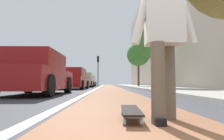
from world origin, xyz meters
TOP-DOWN VIEW (x-y plane):
  - ground_plane at (10.00, 0.00)m, footprint 80.00×80.00m
  - bike_lane_paint at (24.00, 0.00)m, footprint 56.00×1.81m
  - lane_stripe_white at (20.00, 1.05)m, footprint 52.00×0.16m
  - sidewalk_curb at (18.00, -3.40)m, footprint 52.00×3.20m
  - building_facade at (22.00, -5.83)m, footprint 40.00×1.20m
  - skateboard at (1.03, -0.01)m, footprint 0.85×0.24m
  - skater_person at (0.88, -0.36)m, footprint 0.45×0.72m
  - parked_car_near at (5.76, 2.76)m, footprint 4.12×1.92m
  - parked_car_mid at (12.75, 2.72)m, footprint 4.47×1.98m
  - parked_car_far at (19.21, 2.67)m, footprint 4.47×1.89m
  - parked_car_end at (25.49, 2.78)m, footprint 4.34×1.99m
  - traffic_light at (24.38, 1.45)m, footprint 0.33×0.28m
  - street_tree_mid at (12.16, -3.00)m, footprint 2.48×2.48m
  - street_tree_far at (18.67, -3.00)m, footprint 2.40×2.40m

SIDE VIEW (x-z plane):
  - ground_plane at x=10.00m, z-range 0.00..0.00m
  - bike_lane_paint at x=24.00m, z-range 0.00..0.00m
  - lane_stripe_white at x=20.00m, z-range 0.00..0.01m
  - sidewalk_curb at x=18.00m, z-range 0.00..0.12m
  - skateboard at x=1.03m, z-range 0.04..0.15m
  - parked_car_mid at x=12.75m, z-range -0.04..1.43m
  - parked_car_end at x=25.49m, z-range -0.03..1.43m
  - parked_car_far at x=19.21m, z-range -0.03..1.45m
  - parked_car_near at x=5.76m, z-range -0.02..1.47m
  - skater_person at x=0.88m, z-range 0.12..1.76m
  - traffic_light at x=24.38m, z-range 0.78..4.80m
  - street_tree_mid at x=12.16m, z-range 1.06..5.69m
  - street_tree_far at x=18.67m, z-range 1.08..5.67m
  - building_facade at x=22.00m, z-range 0.00..13.60m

